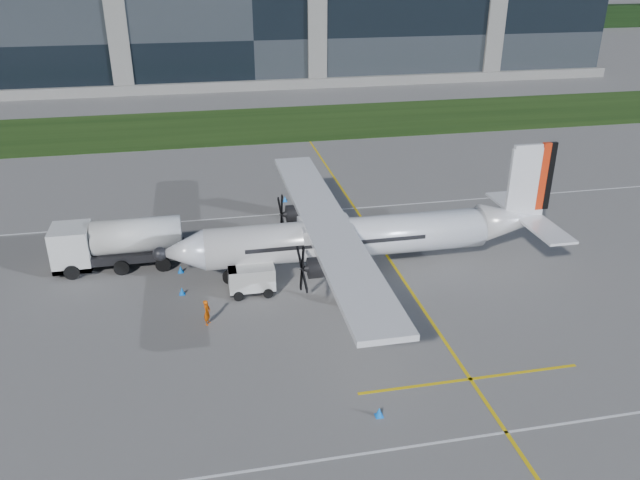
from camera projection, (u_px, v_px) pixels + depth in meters
ground at (283, 141)px, 72.51m from camera, size 400.00×400.00×0.00m
grass_strip at (274, 124)px, 79.61m from camera, size 400.00×18.00×0.04m
terminal_building at (248, 33)px, 104.90m from camera, size 120.00×20.00×15.00m
tree_line at (226, 24)px, 160.12m from camera, size 400.00×6.00×6.00m
yellow_taxiway_centerline at (382, 248)px, 46.38m from camera, size 0.20×70.00×0.01m
turboprop_aircraft at (363, 215)px, 41.29m from camera, size 26.95×27.95×8.38m
fuel_tanker_truck at (109, 245)px, 42.87m from camera, size 9.17×2.98×3.44m
baggage_tug at (252, 280)px, 39.92m from camera, size 3.13×1.88×1.88m
ground_crew_person at (207, 311)px, 36.55m from camera, size 0.77×0.88×1.82m
safety_cone_nose_port at (182, 291)px, 40.00m from camera, size 0.36×0.36×0.50m
safety_cone_portwing at (379, 412)px, 29.50m from camera, size 0.36×0.36×0.50m
safety_cone_stbdwing at (285, 199)px, 54.86m from camera, size 0.36×0.36×0.50m
safety_cone_nose_stbd at (181, 269)px, 42.74m from camera, size 0.36×0.36×0.50m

